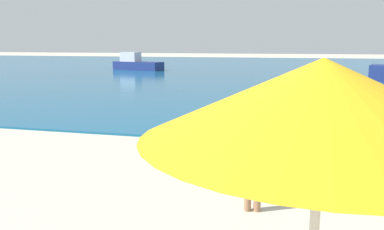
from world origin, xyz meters
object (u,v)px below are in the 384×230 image
Objects in this scene: frisbee at (251,185)px; person_standing at (254,151)px; beach_umbrella at (322,100)px; boat_far at (136,64)px.

person_standing is at bearing -82.96° from frisbee.
person_standing is 0.68× the size of beach_umbrella.
frisbee is 5.10m from beach_umbrella.
frisbee is (-0.13, 1.05, -0.88)m from person_standing.
boat_far is 34.75m from beach_umbrella.
frisbee is at bearing 99.65° from beach_umbrella.
beach_umbrella reaches higher than frisbee.
boat_far reaches higher than person_standing.
frisbee is 0.05× the size of boat_far.
boat_far is (-13.25, 27.18, 0.59)m from frisbee.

